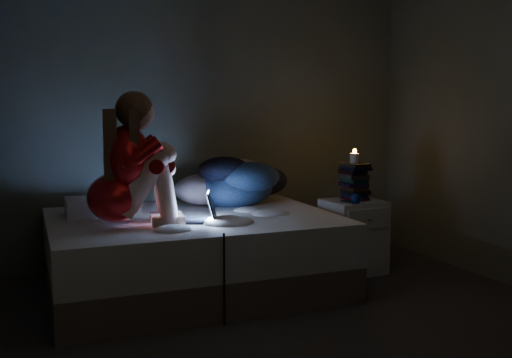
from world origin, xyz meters
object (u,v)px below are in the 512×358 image
woman (114,159)px  nightstand (353,236)px  phone (349,202)px  candle (354,160)px  bed (193,253)px  laptop (192,206)px

woman → nightstand: woman is taller
nightstand → phone: bearing=-141.7°
woman → candle: woman is taller
bed → laptop: laptop is taller
bed → candle: candle is taller
phone → woman: bearing=171.3°
bed → phone: bearing=-5.2°
laptop → woman: bearing=-165.6°
nightstand → laptop: bearing=-174.8°
candle → phone: bearing=-133.8°
woman → phone: (1.79, 0.08, -0.40)m
laptop → candle: (1.40, 0.24, 0.25)m
laptop → phone: bearing=25.1°
bed → nightstand: bearing=-1.2°
bed → laptop: size_ratio=6.43×
woman → candle: bearing=12.5°
bed → woman: 0.93m
nightstand → phone: size_ratio=4.16×
woman → nightstand: size_ratio=1.51×
nightstand → phone: phone is taller
woman → laptop: 0.60m
bed → candle: bearing=0.3°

